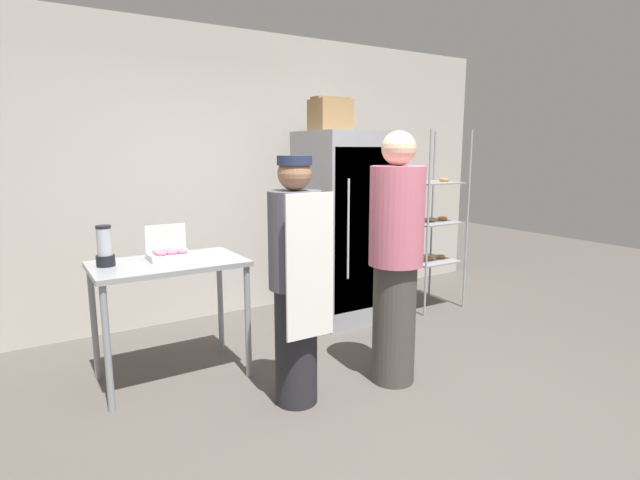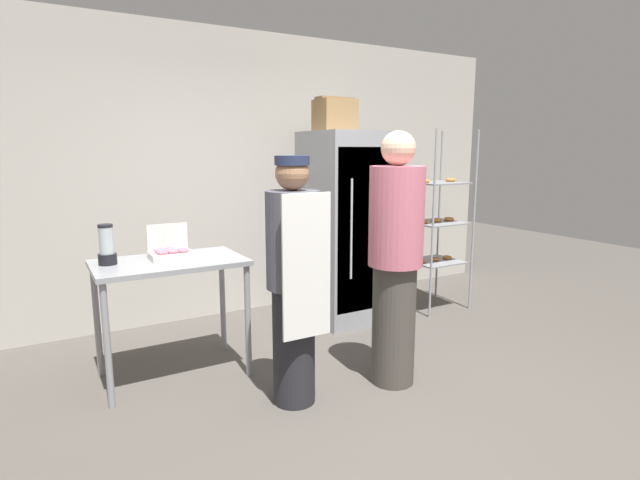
% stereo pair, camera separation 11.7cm
% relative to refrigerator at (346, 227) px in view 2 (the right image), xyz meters
% --- Properties ---
extents(ground_plane, '(14.00, 14.00, 0.00)m').
position_rel_refrigerator_xyz_m(ground_plane, '(-0.78, -1.64, -0.91)').
color(ground_plane, '#4C4742').
extents(back_wall, '(6.40, 0.12, 2.79)m').
position_rel_refrigerator_xyz_m(back_wall, '(-0.78, 0.79, 0.49)').
color(back_wall, '#B7B2A8').
rests_on(back_wall, ground_plane).
extents(refrigerator, '(0.71, 0.78, 1.82)m').
position_rel_refrigerator_xyz_m(refrigerator, '(0.00, 0.00, 0.00)').
color(refrigerator, gray).
rests_on(refrigerator, ground_plane).
extents(baking_rack, '(0.58, 0.53, 1.85)m').
position_rel_refrigerator_xyz_m(baking_rack, '(1.00, -0.17, -0.00)').
color(baking_rack, '#93969B').
rests_on(baking_rack, ground_plane).
extents(prep_counter, '(1.03, 0.63, 0.87)m').
position_rel_refrigerator_xyz_m(prep_counter, '(-1.81, -0.47, -0.15)').
color(prep_counter, gray).
rests_on(prep_counter, ground_plane).
extents(donut_box, '(0.30, 0.20, 0.24)m').
position_rel_refrigerator_xyz_m(donut_box, '(-1.78, -0.42, 0.01)').
color(donut_box, silver).
rests_on(donut_box, prep_counter).
extents(blender_pitcher, '(0.12, 0.12, 0.28)m').
position_rel_refrigerator_xyz_m(blender_pitcher, '(-2.20, -0.39, 0.09)').
color(blender_pitcher, black).
rests_on(blender_pitcher, prep_counter).
extents(cardboard_storage_box, '(0.35, 0.28, 0.31)m').
position_rel_refrigerator_xyz_m(cardboard_storage_box, '(-0.11, 0.03, 1.06)').
color(cardboard_storage_box, '#937047').
rests_on(cardboard_storage_box, refrigerator).
extents(person_baker, '(0.34, 0.36, 1.61)m').
position_rel_refrigerator_xyz_m(person_baker, '(-1.22, -1.26, -0.07)').
color(person_baker, '#232328').
rests_on(person_baker, ground_plane).
extents(person_customer, '(0.38, 0.38, 1.78)m').
position_rel_refrigerator_xyz_m(person_customer, '(-0.47, -1.35, -0.00)').
color(person_customer, '#47423D').
rests_on(person_customer, ground_plane).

